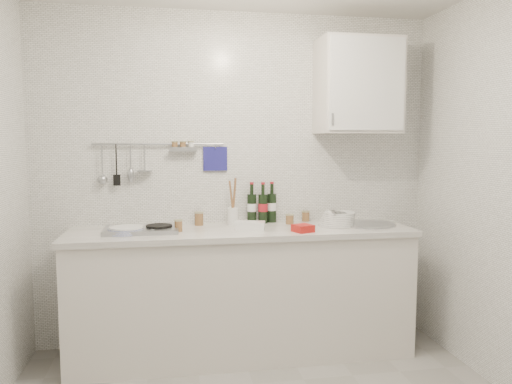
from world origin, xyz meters
TOP-DOWN VIEW (x-y plane):
  - back_wall at (0.00, 1.40)m, footprint 3.00×0.02m
  - counter at (0.01, 1.10)m, footprint 2.44×0.64m
  - wall_rail at (-0.60, 1.37)m, footprint 0.98×0.09m
  - wall_cabinet at (0.90, 1.22)m, footprint 0.60×0.38m
  - plate_stack_hob at (-0.81, 1.05)m, footprint 0.25×0.25m
  - plate_stack_sink at (0.72, 1.12)m, footprint 0.28×0.27m
  - wine_bottles at (0.19, 1.34)m, footprint 0.23×0.11m
  - butter_dish at (0.05, 1.04)m, footprint 0.22×0.15m
  - strawberry_punnet at (0.40, 0.91)m, footprint 0.16×0.16m
  - utensil_crock at (-0.04, 1.27)m, footprint 0.09×0.09m
  - jar_a at (-0.29, 1.30)m, footprint 0.07×0.07m
  - jar_b at (0.54, 1.35)m, footprint 0.06×0.06m
  - jar_c at (0.39, 1.24)m, footprint 0.06×0.06m
  - jar_d at (-0.45, 1.07)m, footprint 0.06×0.06m

SIDE VIEW (x-z plane):
  - counter at x=0.01m, z-range -0.05..0.92m
  - plate_stack_hob at x=-0.81m, z-range 0.92..0.97m
  - strawberry_punnet at x=0.40m, z-range 0.92..0.97m
  - butter_dish at x=0.05m, z-range 0.92..0.98m
  - jar_c at x=0.39m, z-range 0.92..1.00m
  - jar_b at x=0.54m, z-range 0.92..1.00m
  - jar_d at x=-0.45m, z-range 0.92..1.00m
  - plate_stack_sink at x=0.72m, z-range 0.92..1.02m
  - jar_a at x=-0.29m, z-range 0.92..1.02m
  - utensil_crock at x=-0.04m, z-range 0.83..1.18m
  - wine_bottles at x=0.19m, z-range 0.92..1.23m
  - back_wall at x=0.00m, z-range 0.00..2.50m
  - wall_rail at x=-0.60m, z-range 1.26..1.60m
  - wall_cabinet at x=0.90m, z-range 1.60..2.30m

